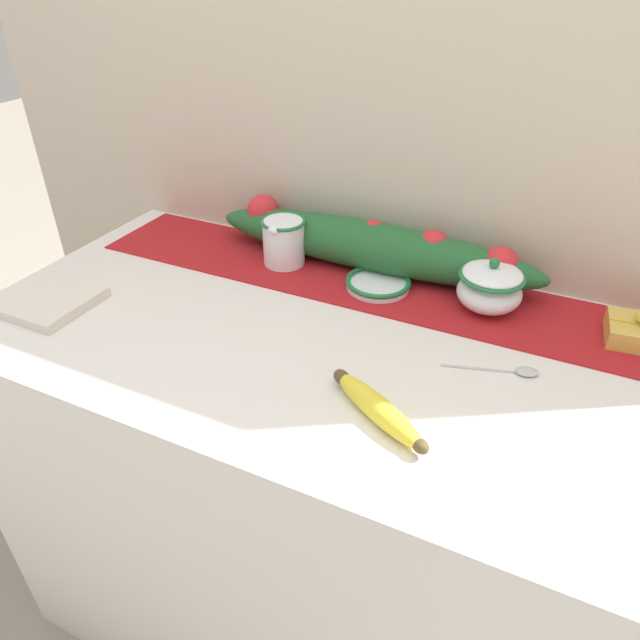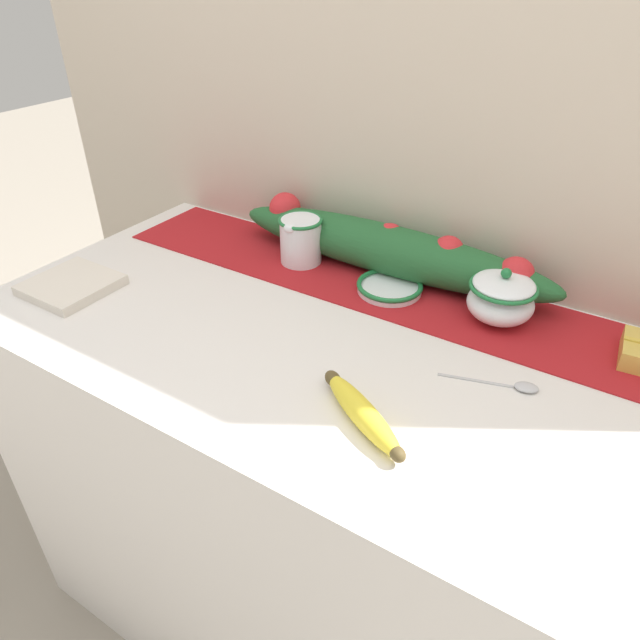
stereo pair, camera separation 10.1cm
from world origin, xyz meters
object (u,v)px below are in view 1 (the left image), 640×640
Objects in this scene: small_dish at (378,283)px; cream_pitcher at (284,240)px; banana at (378,409)px; sugar_bowl at (490,287)px; napkin_stack at (50,301)px; spoon at (520,371)px.

cream_pitcher is at bearing 176.06° from small_dish.
banana is (0.14, -0.37, 0.01)m from small_dish.
cream_pitcher is at bearing 179.82° from sugar_bowl.
banana is 1.21× the size of napkin_stack.
spoon is (0.55, -0.18, -0.05)m from cream_pitcher.
banana is (0.37, -0.39, -0.04)m from cream_pitcher.
cream_pitcher is at bearing 145.33° from spoon.
banana reaches higher than spoon.
small_dish is 0.84× the size of napkin_stack.
napkin_stack is at bearing -148.83° from small_dish.
napkin_stack is (-0.80, -0.36, -0.04)m from sugar_bowl.
spoon is at bearing -27.37° from small_dish.
sugar_bowl is 0.92× the size of small_dish.
sugar_bowl is at bearing 24.36° from napkin_stack.
napkin_stack is (-0.71, 0.03, -0.01)m from banana.
banana is at bearing -2.14° from napkin_stack.
small_dish is (0.23, -0.02, -0.05)m from cream_pitcher.
small_dish is 0.86× the size of spoon.
small_dish reaches higher than napkin_stack.
spoon is 0.91m from napkin_stack.
banana is at bearing -46.36° from cream_pitcher.
spoon is (0.18, 0.21, -0.01)m from banana.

